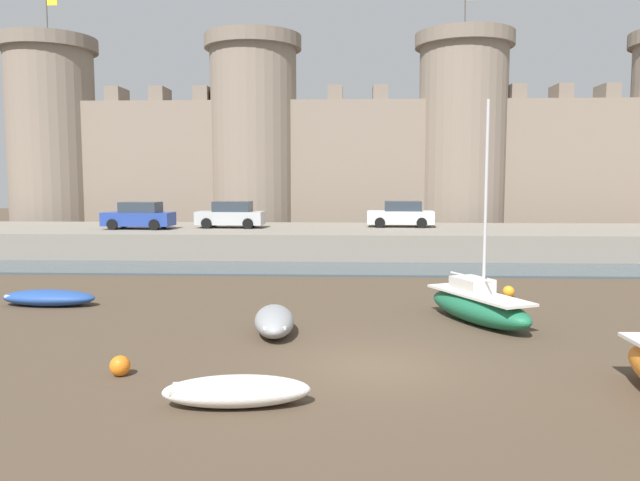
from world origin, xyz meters
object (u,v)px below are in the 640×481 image
Objects in this scene: rowboat_midflat_centre at (48,297)px; mooring_buoy_near_shore at (509,292)px; mooring_buoy_near_channel at (120,366)px; sailboat_midflat_right at (478,305)px; car_quay_west at (401,215)px; rowboat_foreground_right at (236,390)px; car_quay_centre_east at (139,216)px; rowboat_foreground_centre at (274,320)px; car_quay_east at (231,215)px.

rowboat_midflat_centre reaches higher than mooring_buoy_near_shore.
mooring_buoy_near_channel reaches higher than mooring_buoy_near_shore.
sailboat_midflat_right is 1.99× the size of rowboat_midflat_centre.
car_quay_west is (13.94, 17.66, 2.00)m from rowboat_midflat_centre.
car_quay_centre_east reaches higher than rowboat_foreground_right.
rowboat_foreground_centre is 10.20m from mooring_buoy_near_shore.
car_quay_centre_east reaches higher than rowboat_midflat_centre.
car_quay_centre_east is at bearing 97.00° from rowboat_midflat_centre.
mooring_buoy_near_shore is 0.11× the size of car_quay_west.
rowboat_foreground_centre is at bearing -23.36° from rowboat_midflat_centre.
mooring_buoy_near_channel is (5.46, -7.74, -0.07)m from rowboat_midflat_centre.
sailboat_midflat_right is at bearing -87.72° from car_quay_west.
rowboat_foreground_centre is 22.10m from car_quay_west.
rowboat_foreground_centre is 0.75× the size of car_quay_west.
car_quay_centre_east reaches higher than mooring_buoy_near_shore.
car_quay_west is at bearing 8.31° from car_quay_centre_east.
car_quay_west reaches higher than rowboat_foreground_right.
sailboat_midflat_right reaches higher than rowboat_foreground_right.
rowboat_midflat_centre is at bearing -128.29° from car_quay_west.
mooring_buoy_near_channel is at bearing -54.78° from rowboat_midflat_centre.
mooring_buoy_near_shore is (8.25, 6.00, -0.18)m from rowboat_foreground_centre.
rowboat_foreground_right is at bearing -30.36° from mooring_buoy_near_channel.
rowboat_foreground_right is 27.77m from car_quay_west.
sailboat_midflat_right is 10.88m from mooring_buoy_near_channel.
car_quay_west is at bearing 100.46° from mooring_buoy_near_shore.
rowboat_midflat_centre is at bearing 156.64° from rowboat_foreground_centre.
rowboat_midflat_centre is 12.72m from rowboat_foreground_right.
rowboat_midflat_centre is 17.01m from car_quay_east.
sailboat_midflat_right reaches higher than mooring_buoy_near_channel.
car_quay_west and car_quay_east have the same top height.
rowboat_foreground_centre is at bearing -61.32° from car_quay_centre_east.
sailboat_midflat_right is 24.11m from car_quay_centre_east.
rowboat_foreground_right is at bearing -130.00° from sailboat_midflat_right.
sailboat_midflat_right is at bearing -115.23° from mooring_buoy_near_shore.
car_quay_east is at bearing 121.27° from sailboat_midflat_right.
car_quay_centre_east is at bearing 107.65° from mooring_buoy_near_channel.
car_quay_east is at bearing 78.24° from rowboat_midflat_centre.
car_quay_east is at bearing 94.76° from mooring_buoy_near_channel.
sailboat_midflat_right is 14.87m from rowboat_midflat_centre.
rowboat_foreground_centre is 5.82m from rowboat_foreground_right.
sailboat_midflat_right is at bearing -58.73° from car_quay_east.
rowboat_foreground_centre is 0.75× the size of car_quay_east.
car_quay_centre_east is at bearing 112.62° from rowboat_foreground_right.
mooring_buoy_near_channel is (-9.26, -5.70, -0.34)m from sailboat_midflat_right.
mooring_buoy_near_shore is 19.61m from car_quay_east.
rowboat_midflat_centre is 0.83× the size of car_quay_west.
car_quay_west is (5.48, 27.16, 1.98)m from rowboat_foreground_right.
rowboat_foreground_centre reaches higher than mooring_buoy_near_shore.
rowboat_foreground_centre is 21.77m from car_quay_centre_east.
car_quay_west is (-2.83, 15.35, 2.07)m from mooring_buoy_near_shore.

